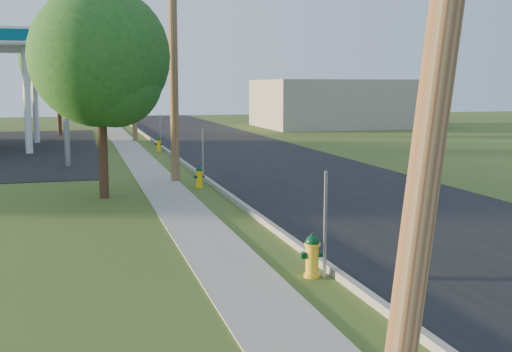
{
  "coord_description": "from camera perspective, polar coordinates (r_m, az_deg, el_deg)",
  "views": [
    {
      "loc": [
        -4.0,
        -6.43,
        3.52
      ],
      "look_at": [
        0.0,
        8.0,
        1.4
      ],
      "focal_mm": 45.0,
      "sensor_mm": 36.0,
      "label": 1
    }
  ],
  "objects": [
    {
      "name": "tree_verge",
      "position": [
        20.48,
        -13.42,
        9.8
      ],
      "size": [
        4.32,
        4.32,
        6.55
      ],
      "color": "#372417",
      "rests_on": "ground"
    },
    {
      "name": "sidewalk",
      "position": [
        17.02,
        -5.88,
        -3.87
      ],
      "size": [
        1.5,
        120.0,
        0.03
      ],
      "primitive_type": "cube",
      "color": "gray",
      "rests_on": "ground"
    },
    {
      "name": "hydrant_mid",
      "position": [
        22.31,
        -5.07,
        -0.09
      ],
      "size": [
        0.4,
        0.35,
        0.76
      ],
      "color": "yellow",
      "rests_on": "ground"
    },
    {
      "name": "tree_lot",
      "position": [
        48.11,
        -17.15,
        9.57
      ],
      "size": [
        5.22,
        5.22,
        7.91
      ],
      "color": "#372417",
      "rests_on": "ground"
    },
    {
      "name": "sign_post_near",
      "position": [
        11.72,
        6.17,
        -4.4
      ],
      "size": [
        0.05,
        0.04,
        2.0
      ],
      "primitive_type": "cube",
      "color": "gray",
      "rests_on": "ground"
    },
    {
      "name": "sign_post_far",
      "position": [
        34.98,
        -8.5,
        3.83
      ],
      "size": [
        0.05,
        0.04,
        2.0
      ],
      "primitive_type": "cube",
      "color": "gray",
      "rests_on": "ground"
    },
    {
      "name": "distant_building",
      "position": [
        55.95,
        7.71,
        6.42
      ],
      "size": [
        14.0,
        10.0,
        4.0
      ],
      "primitive_type": "cube",
      "color": "gray",
      "rests_on": "ground"
    },
    {
      "name": "road",
      "position": [
        18.82,
        11.67,
        -2.86
      ],
      "size": [
        8.0,
        120.0,
        0.02
      ],
      "primitive_type": "cube",
      "color": "black",
      "rests_on": "ground"
    },
    {
      "name": "hydrant_near",
      "position": [
        11.95,
        5.02,
        -7.07
      ],
      "size": [
        0.43,
        0.38,
        0.83
      ],
      "color": "yellow",
      "rests_on": "ground"
    },
    {
      "name": "price_pylon",
      "position": [
        28.99,
        -16.8,
        11.5
      ],
      "size": [
        0.34,
        2.04,
        6.85
      ],
      "color": "gray",
      "rests_on": "ground"
    },
    {
      "name": "curb",
      "position": [
        17.38,
        -0.17,
        -3.38
      ],
      "size": [
        0.15,
        120.0,
        0.15
      ],
      "primitive_type": "cube",
      "color": "gray",
      "rests_on": "ground"
    },
    {
      "name": "hydrant_far",
      "position": [
        34.88,
        -8.64,
        2.8
      ],
      "size": [
        0.4,
        0.36,
        0.78
      ],
      "color": "yellow",
      "rests_on": "ground"
    },
    {
      "name": "sign_post_mid",
      "position": [
        22.96,
        -4.74,
        1.73
      ],
      "size": [
        0.05,
        0.04,
        2.0
      ],
      "primitive_type": "cube",
      "color": "gray",
      "rests_on": "ground"
    },
    {
      "name": "utility_pole_far",
      "position": [
        41.59,
        -10.96,
        9.67
      ],
      "size": [
        1.4,
        0.32,
        9.5
      ],
      "color": "brown",
      "rests_on": "ground"
    },
    {
      "name": "utility_pole_mid",
      "position": [
        23.72,
        -7.37,
        11.45
      ],
      "size": [
        1.4,
        0.32,
        9.8
      ],
      "color": "brown",
      "rests_on": "ground"
    }
  ]
}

